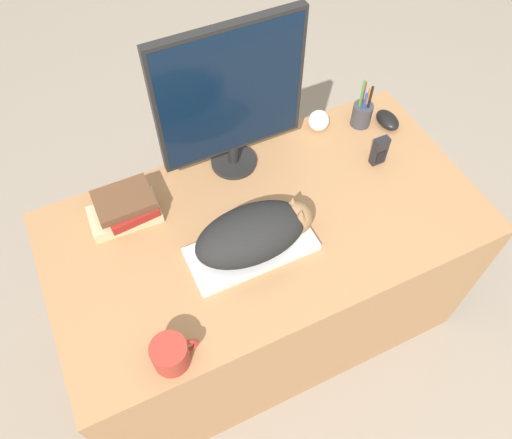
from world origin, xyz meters
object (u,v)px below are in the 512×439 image
keyboard (251,249)px  baseball (319,121)px  coffee_mug (171,354)px  cat (257,232)px  monitor (231,97)px  pen_cup (362,113)px  book_stack (125,208)px  computer_mouse (388,120)px  phone (380,151)px

keyboard → baseball: (0.44, 0.37, 0.03)m
coffee_mug → cat: bearing=32.0°
coffee_mug → baseball: bearing=37.4°
cat → baseball: size_ratio=4.86×
cat → baseball: cat is taller
monitor → pen_cup: monitor is taller
baseball → book_stack: size_ratio=0.34×
monitor → pen_cup: 0.55m
monitor → book_stack: 0.47m
cat → monitor: size_ratio=0.69×
keyboard → book_stack: size_ratio=1.74×
coffee_mug → pen_cup: size_ratio=0.65×
pen_cup → book_stack: bearing=-177.4°
computer_mouse → phone: size_ratio=0.95×
computer_mouse → baseball: baseball is taller
pen_cup → phone: (-0.05, -0.19, 0.00)m
keyboard → baseball: 0.58m
coffee_mug → book_stack: size_ratio=0.58×
phone → coffee_mug: bearing=-157.7°
phone → monitor: bearing=155.4°
pen_cup → book_stack: 0.89m
cat → book_stack: cat is taller
cat → coffee_mug: cat is taller
keyboard → phone: (0.54, 0.14, 0.04)m
cat → pen_cup: pen_cup is taller
computer_mouse → coffee_mug: coffee_mug is taller
computer_mouse → pen_cup: 0.10m
keyboard → monitor: (0.10, 0.35, 0.28)m
computer_mouse → phone: bearing=-134.0°
pen_cup → book_stack: (-0.89, -0.04, -0.00)m
book_stack → baseball: bearing=6.6°
keyboard → monitor: size_ratio=0.72×
phone → book_stack: 0.86m
baseball → cat: bearing=-138.7°
coffee_mug → pen_cup: (0.92, 0.54, 0.01)m
cat → computer_mouse: (0.66, 0.28, -0.07)m
coffee_mug → phone: size_ratio=1.16×
baseball → book_stack: bearing=-173.4°
cat → baseball: bearing=41.3°
baseball → phone: phone is taller
computer_mouse → monitor: bearing=173.6°
pen_cup → monitor: bearing=177.7°
computer_mouse → phone: 0.20m
monitor → pen_cup: bearing=-2.3°
computer_mouse → baseball: (-0.24, 0.09, 0.02)m
keyboard → computer_mouse: bearing=22.5°
monitor → phone: (0.45, -0.20, -0.24)m
keyboard → cat: 0.08m
cat → phone: (0.53, 0.14, -0.04)m
keyboard → computer_mouse: computer_mouse is taller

